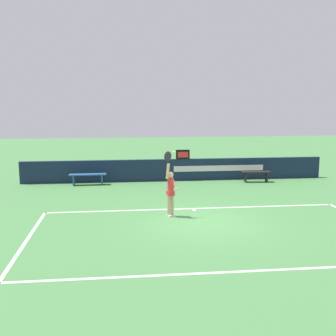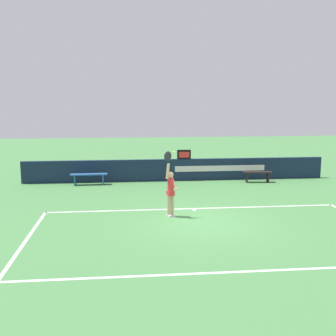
{
  "view_description": "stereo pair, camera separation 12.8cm",
  "coord_description": "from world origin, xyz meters",
  "px_view_note": "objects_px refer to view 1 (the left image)",
  "views": [
    {
      "loc": [
        -2.57,
        -12.98,
        4.05
      ],
      "look_at": [
        -1.04,
        0.78,
        1.7
      ],
      "focal_mm": 44.13,
      "sensor_mm": 36.0,
      "label": 1
    },
    {
      "loc": [
        -2.44,
        -12.99,
        4.05
      ],
      "look_at": [
        -1.04,
        0.78,
        1.7
      ],
      "focal_mm": 44.13,
      "sensor_mm": 36.0,
      "label": 2
    }
  ],
  "objects_px": {
    "speed_display": "(183,154)",
    "courtside_bench_near": "(88,176)",
    "tennis_player": "(170,190)",
    "tennis_ball": "(174,152)",
    "courtside_bench_far": "(256,174)"
  },
  "relations": [
    {
      "from": "courtside_bench_far",
      "to": "speed_display",
      "type": "bearing_deg",
      "value": 166.8
    },
    {
      "from": "speed_display",
      "to": "tennis_player",
      "type": "distance_m",
      "value": 6.41
    },
    {
      "from": "speed_display",
      "to": "courtside_bench_far",
      "type": "distance_m",
      "value": 3.71
    },
    {
      "from": "courtside_bench_near",
      "to": "courtside_bench_far",
      "type": "bearing_deg",
      "value": -1.56
    },
    {
      "from": "courtside_bench_near",
      "to": "courtside_bench_far",
      "type": "xyz_separation_m",
      "value": [
        8.11,
        -0.22,
        -0.02
      ]
    },
    {
      "from": "speed_display",
      "to": "tennis_player",
      "type": "xyz_separation_m",
      "value": [
        -1.35,
        -6.26,
        -0.36
      ]
    },
    {
      "from": "tennis_ball",
      "to": "courtside_bench_near",
      "type": "xyz_separation_m",
      "value": [
        -3.38,
        5.68,
        -1.85
      ]
    },
    {
      "from": "tennis_player",
      "to": "tennis_ball",
      "type": "relative_size",
      "value": 32.85
    },
    {
      "from": "tennis_player",
      "to": "courtside_bench_near",
      "type": "distance_m",
      "value": 6.55
    },
    {
      "from": "tennis_ball",
      "to": "tennis_player",
      "type": "bearing_deg",
      "value": 169.68
    },
    {
      "from": "tennis_player",
      "to": "courtside_bench_far",
      "type": "distance_m",
      "value": 7.3
    },
    {
      "from": "courtside_bench_near",
      "to": "tennis_ball",
      "type": "bearing_deg",
      "value": -59.27
    },
    {
      "from": "tennis_ball",
      "to": "courtside_bench_far",
      "type": "xyz_separation_m",
      "value": [
        4.73,
        5.46,
        -1.86
      ]
    },
    {
      "from": "tennis_player",
      "to": "courtside_bench_near",
      "type": "bearing_deg",
      "value": 119.97
    },
    {
      "from": "speed_display",
      "to": "courtside_bench_near",
      "type": "bearing_deg",
      "value": -172.59
    }
  ]
}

